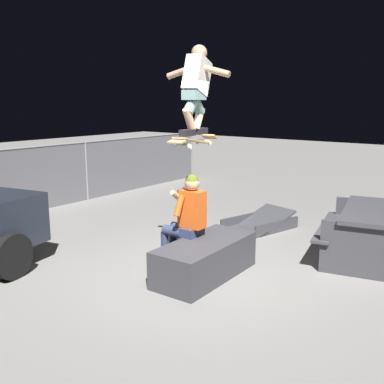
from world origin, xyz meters
The scene contains 8 objects.
ground_plane centered at (0.00, 0.00, 0.00)m, with size 40.00×40.00×0.00m, color slate.
ledge_box_main centered at (-0.07, -0.10, 0.24)m, with size 1.54×0.66×0.48m, color #38383D.
person_sitting_on_ledge centered at (0.02, 0.29, 0.73)m, with size 0.59×0.76×1.31m.
skateboard centered at (0.02, 0.15, 1.75)m, with size 1.04×0.36×0.15m.
skater_airborne centered at (0.07, 0.16, 2.44)m, with size 0.63×0.89×1.12m.
kicker_ramp centered at (2.29, 0.39, 0.07)m, with size 1.34×1.01×0.43m.
picnic_table_back centered at (1.88, -1.59, 0.50)m, with size 1.95×1.67×0.75m.
fence_back centered at (0.00, 4.74, 0.72)m, with size 12.05×0.05×1.35m.
Camera 1 is at (-4.48, -3.25, 2.25)m, focal length 41.11 mm.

